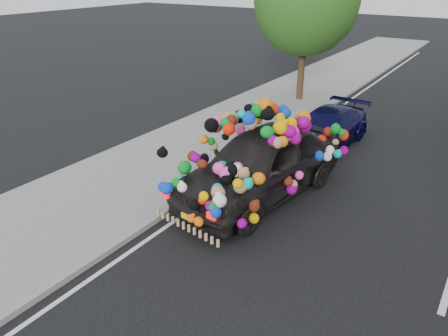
# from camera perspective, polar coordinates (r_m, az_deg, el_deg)

# --- Properties ---
(ground) EXTENTS (100.00, 100.00, 0.00)m
(ground) POSITION_cam_1_polar(r_m,az_deg,el_deg) (9.99, 6.79, -7.36)
(ground) COLOR black
(ground) RESTS_ON ground
(sidewalk) EXTENTS (4.00, 60.00, 0.12)m
(sidewalk) POSITION_cam_1_polar(r_m,az_deg,el_deg) (12.21, -11.39, -1.08)
(sidewalk) COLOR gray
(sidewalk) RESTS_ON ground
(kerb) EXTENTS (0.15, 60.00, 0.13)m
(kerb) POSITION_cam_1_polar(r_m,az_deg,el_deg) (11.04, -4.09, -3.51)
(kerb) COLOR gray
(kerb) RESTS_ON ground
(tree_near_sidewalk) EXTENTS (4.20, 4.20, 6.13)m
(tree_near_sidewalk) POSITION_cam_1_polar(r_m,az_deg,el_deg) (18.75, 10.70, 20.50)
(tree_near_sidewalk) COLOR #332114
(tree_near_sidewalk) RESTS_ON ground
(plush_art_car) EXTENTS (3.11, 5.54, 2.37)m
(plush_art_car) POSITION_cam_1_polar(r_m,az_deg,el_deg) (10.68, 4.95, 2.36)
(plush_art_car) COLOR black
(plush_art_car) RESTS_ON ground
(navy_sedan) EXTENTS (1.86, 4.16, 1.18)m
(navy_sedan) POSITION_cam_1_polar(r_m,az_deg,el_deg) (14.32, 13.15, 4.97)
(navy_sedan) COLOR #070533
(navy_sedan) RESTS_ON ground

